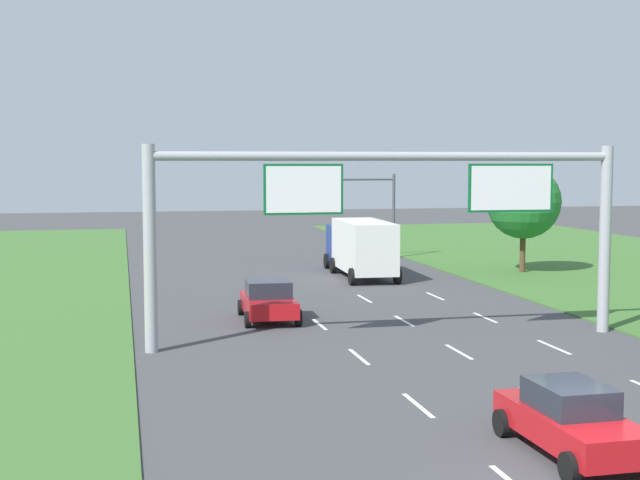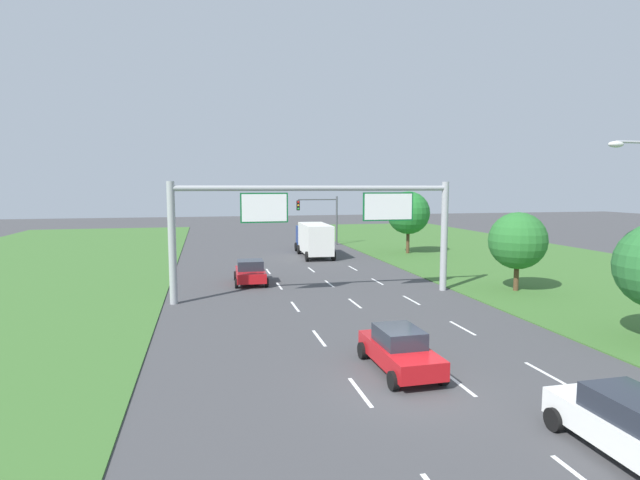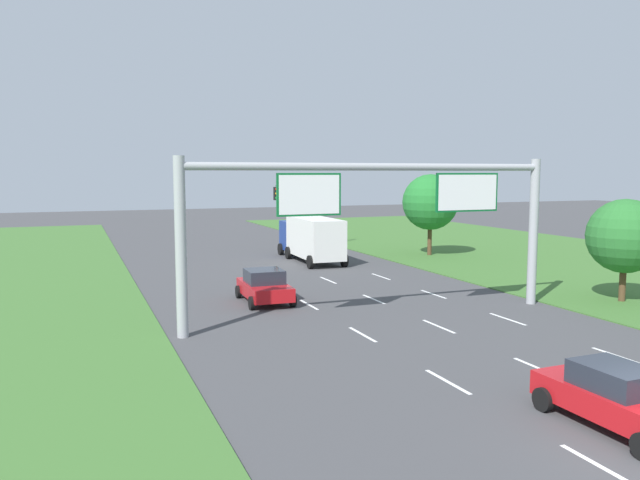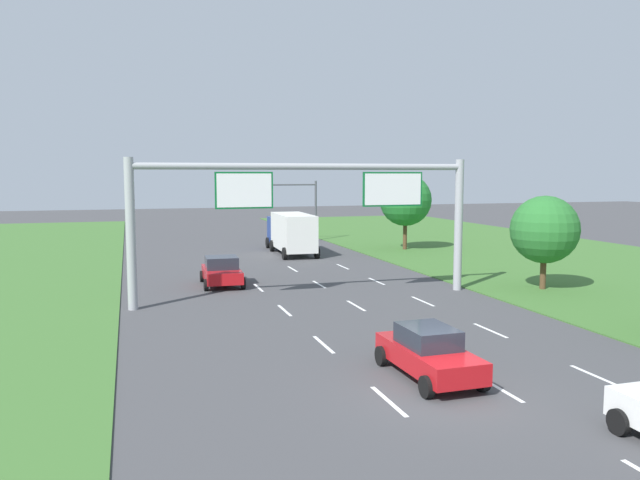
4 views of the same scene
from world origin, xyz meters
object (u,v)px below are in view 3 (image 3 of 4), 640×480
car_near_red (264,286)px  traffic_light_mast (304,202)px  box_truck (311,237)px  car_mid_lane (616,397)px  roadside_tree_mid (625,236)px  roadside_tree_far (430,202)px  sign_gantry (383,207)px

car_near_red → traffic_light_mast: 23.34m
box_truck → car_near_red: bearing=-117.8°
car_mid_lane → traffic_light_mast: traffic_light_mast is taller
roadside_tree_mid → roadside_tree_far: bearing=88.8°
roadside_tree_mid → roadside_tree_far: 18.48m
car_near_red → traffic_light_mast: size_ratio=0.73×
sign_gantry → traffic_light_mast: 26.76m
traffic_light_mast → roadside_tree_mid: size_ratio=1.10×
car_near_red → roadside_tree_far: size_ratio=0.66×
car_mid_lane → car_near_red: bearing=101.0°
sign_gantry → roadside_tree_far: (12.96, 17.07, -0.78)m
sign_gantry → traffic_light_mast: (6.05, 26.05, -1.02)m
car_near_red → roadside_tree_mid: size_ratio=0.81×
car_mid_lane → traffic_light_mast: (6.06, 38.77, 3.08)m
roadside_tree_far → car_mid_lane: bearing=-113.5°
car_near_red → sign_gantry: bearing=-51.2°
car_mid_lane → roadside_tree_far: size_ratio=0.68×
roadside_tree_mid → traffic_light_mast: bearing=103.4°
traffic_light_mast → sign_gantry: bearing=-103.1°
car_near_red → car_mid_lane: (3.79, -17.83, -0.02)m
car_near_red → car_mid_lane: bearing=-75.8°
sign_gantry → roadside_tree_far: 21.45m
traffic_light_mast → roadside_tree_mid: bearing=-76.6°
roadside_tree_far → roadside_tree_mid: bearing=-91.2°
sign_gantry → traffic_light_mast: bearing=76.9°
box_truck → sign_gantry: (-3.44, -17.68, 3.16)m
sign_gantry → car_near_red: bearing=126.6°
car_mid_lane → roadside_tree_far: (12.97, 29.79, 3.32)m
box_truck → traffic_light_mast: size_ratio=1.54×
traffic_light_mast → box_truck: bearing=-107.3°
car_mid_lane → traffic_light_mast: size_ratio=0.76×
car_near_red → sign_gantry: size_ratio=0.24×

